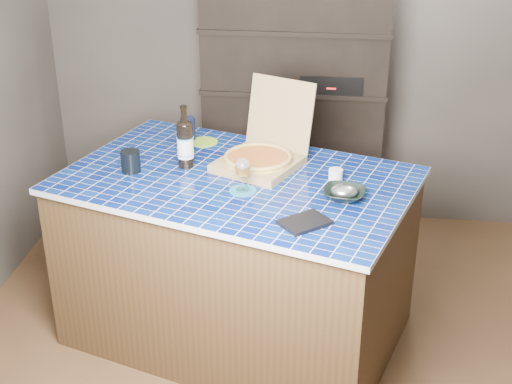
# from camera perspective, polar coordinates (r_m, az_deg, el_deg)

# --- Properties ---
(room) EXTENTS (3.50, 3.50, 3.50)m
(room) POSITION_cam_1_polar(r_m,az_deg,el_deg) (3.33, 1.29, 3.94)
(room) COLOR brown
(room) RESTS_ON ground
(shelving_unit) EXTENTS (1.20, 0.41, 1.80)m
(shelving_unit) POSITION_cam_1_polar(r_m,az_deg,el_deg) (4.88, 3.09, 6.79)
(shelving_unit) COLOR black
(shelving_unit) RESTS_ON floor
(kitchen_island) EXTENTS (2.01, 1.60, 0.96)m
(kitchen_island) POSITION_cam_1_polar(r_m,az_deg,el_deg) (3.89, -1.47, -5.30)
(kitchen_island) COLOR #46311B
(kitchen_island) RESTS_ON floor
(pizza_box) EXTENTS (0.55, 0.59, 0.42)m
(pizza_box) POSITION_cam_1_polar(r_m,az_deg,el_deg) (3.77, 0.37, 2.91)
(pizza_box) COLOR #A08252
(pizza_box) RESTS_ON kitchen_island
(mead_bottle) EXTENTS (0.09, 0.09, 0.34)m
(mead_bottle) POSITION_cam_1_polar(r_m,az_deg,el_deg) (3.76, -5.68, 3.92)
(mead_bottle) COLOR black
(mead_bottle) RESTS_ON kitchen_island
(teal_trivet) EXTENTS (0.14, 0.14, 0.01)m
(teal_trivet) POSITION_cam_1_polar(r_m,az_deg,el_deg) (3.51, -1.05, 0.11)
(teal_trivet) COLOR #1B718D
(teal_trivet) RESTS_ON kitchen_island
(wine_glass) EXTENTS (0.08, 0.08, 0.17)m
(wine_glass) POSITION_cam_1_polar(r_m,az_deg,el_deg) (3.46, -1.07, 1.89)
(wine_glass) COLOR white
(wine_glass) RESTS_ON teal_trivet
(tumbler) EXTENTS (0.10, 0.10, 0.11)m
(tumbler) POSITION_cam_1_polar(r_m,az_deg,el_deg) (3.77, -10.00, 2.44)
(tumbler) COLOR black
(tumbler) RESTS_ON kitchen_island
(dvd_case) EXTENTS (0.26, 0.26, 0.02)m
(dvd_case) POSITION_cam_1_polar(r_m,az_deg,el_deg) (3.21, 3.92, -2.44)
(dvd_case) COLOR black
(dvd_case) RESTS_ON kitchen_island
(bowl) EXTENTS (0.23, 0.23, 0.05)m
(bowl) POSITION_cam_1_polar(r_m,az_deg,el_deg) (3.46, 7.05, -0.15)
(bowl) COLOR black
(bowl) RESTS_ON kitchen_island
(foil_contents) EXTENTS (0.13, 0.11, 0.06)m
(foil_contents) POSITION_cam_1_polar(r_m,az_deg,el_deg) (3.45, 7.07, 0.07)
(foil_contents) COLOR silver
(foil_contents) RESTS_ON bowl
(white_jar) EXTENTS (0.07, 0.07, 0.06)m
(white_jar) POSITION_cam_1_polar(r_m,az_deg,el_deg) (3.64, 6.39, 1.36)
(white_jar) COLOR white
(white_jar) RESTS_ON kitchen_island
(navy_cup) EXTENTS (0.09, 0.09, 0.14)m
(navy_cup) POSITION_cam_1_polar(r_m,az_deg,el_deg) (4.14, -5.46, 5.04)
(navy_cup) COLOR #0E1333
(navy_cup) RESTS_ON kitchen_island
(green_trivet) EXTENTS (0.16, 0.16, 0.01)m
(green_trivet) POSITION_cam_1_polar(r_m,az_deg,el_deg) (4.12, -4.20, 4.02)
(green_trivet) COLOR #84C329
(green_trivet) RESTS_ON kitchen_island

